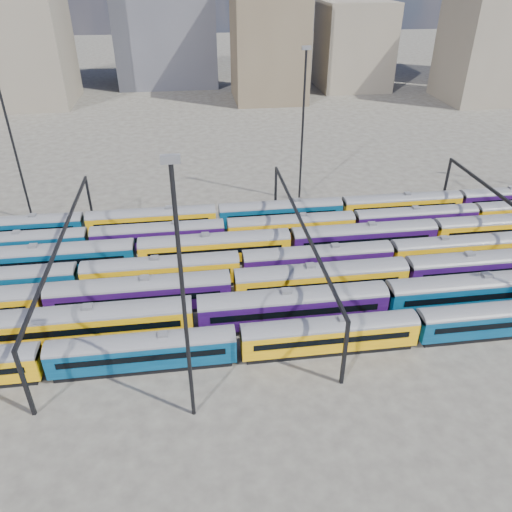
{
  "coord_description": "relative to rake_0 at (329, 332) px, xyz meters",
  "views": [
    {
      "loc": [
        -3.6,
        -55.31,
        37.31
      ],
      "look_at": [
        4.1,
        1.0,
        3.0
      ],
      "focal_mm": 35.0,
      "sensor_mm": 36.0,
      "label": 1
    }
  ],
  "objects": [
    {
      "name": "mast_1",
      "position": [
        -39.92,
        37.0,
        11.42
      ],
      "size": [
        1.4,
        0.5,
        25.6
      ],
      "color": "black",
      "rests_on": "ground"
    },
    {
      "name": "ground",
      "position": [
        -9.92,
        15.0,
        -2.55
      ],
      "size": [
        500.0,
        500.0,
        0.0
      ],
      "primitive_type": "plane",
      "color": "#3F3B36",
      "rests_on": "ground"
    },
    {
      "name": "mast_3",
      "position": [
        5.08,
        39.0,
        11.42
      ],
      "size": [
        1.4,
        0.5,
        25.6
      ],
      "color": "black",
      "rests_on": "ground"
    },
    {
      "name": "mast_2",
      "position": [
        -14.92,
        -7.0,
        11.42
      ],
      "size": [
        1.4,
        0.5,
        25.6
      ],
      "color": "black",
      "rests_on": "ground"
    },
    {
      "name": "gantry_2",
      "position": [
        0.08,
        15.0,
        4.24
      ],
      "size": [
        0.35,
        40.35,
        8.03
      ],
      "color": "black",
      "rests_on": "ground"
    },
    {
      "name": "rake_0",
      "position": [
        0.0,
        0.0,
        0.0
      ],
      "size": [
        98.48,
        2.89,
        4.85
      ],
      "color": "black",
      "rests_on": "ground"
    },
    {
      "name": "rake_4",
      "position": [
        -11.04,
        20.0,
        0.22
      ],
      "size": [
        106.63,
        3.12,
        5.26
      ],
      "color": "black",
      "rests_on": "ground"
    },
    {
      "name": "rake_2",
      "position": [
        1.55,
        10.0,
        0.32
      ],
      "size": [
        154.91,
        3.23,
        5.46
      ],
      "color": "black",
      "rests_on": "ground"
    },
    {
      "name": "rake_1",
      "position": [
        -25.5,
        5.0,
        0.35
      ],
      "size": [
        111.72,
        3.27,
        5.52
      ],
      "color": "black",
      "rests_on": "ground"
    },
    {
      "name": "rake_3",
      "position": [
        -18.28,
        15.0,
        0.11
      ],
      "size": [
        102.47,
        3.0,
        5.05
      ],
      "color": "black",
      "rests_on": "ground"
    },
    {
      "name": "gantry_1",
      "position": [
        -29.92,
        15.0,
        4.24
      ],
      "size": [
        0.35,
        40.35,
        8.03
      ],
      "color": "black",
      "rests_on": "ground"
    },
    {
      "name": "rake_5",
      "position": [
        0.72,
        25.0,
        -0.01
      ],
      "size": [
        137.34,
        2.87,
        4.82
      ],
      "color": "black",
      "rests_on": "ground"
    },
    {
      "name": "rake_6",
      "position": [
        0.03,
        30.0,
        0.04
      ],
      "size": [
        100.03,
        2.93,
        4.93
      ],
      "color": "black",
      "rests_on": "ground"
    }
  ]
}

